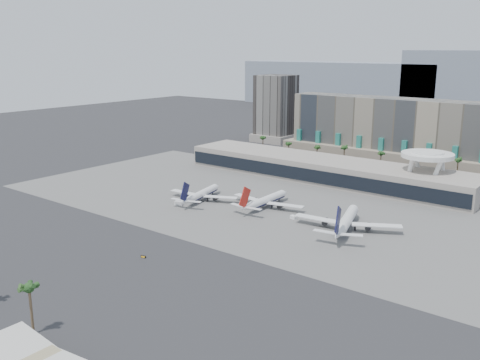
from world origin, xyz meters
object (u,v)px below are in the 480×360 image
Objects in this scene: airliner_right at (346,221)px; service_vehicle_a at (179,203)px; service_vehicle_b at (294,217)px; taxiway_sign at (143,257)px; airliner_left at (202,194)px; airliner_centre at (266,200)px.

service_vehicle_a is at bearing 174.81° from airliner_right.
taxiway_sign is at bearing -87.38° from service_vehicle_b.
airliner_left is at bearing -159.63° from service_vehicle_b.
service_vehicle_b is (54.38, 15.73, -0.21)m from service_vehicle_a.
airliner_left is at bearing 59.73° from service_vehicle_a.
airliner_centre is 41.30m from service_vehicle_a.
airliner_left is 32.86m from airliner_centre.
taxiway_sign is (33.01, -67.73, -2.84)m from airliner_left.
service_vehicle_a is at bearing -148.60° from airliner_centre.
service_vehicle_b is 73.01m from taxiway_sign.
service_vehicle_a is 65.85m from taxiway_sign.
airliner_right is at bearing 42.59° from taxiway_sign.
service_vehicle_a is 56.60m from service_vehicle_b.
taxiway_sign is at bearing -138.00° from airliner_right.
airliner_centre is at bearing 16.77° from service_vehicle_a.
service_vehicle_a reaches higher than taxiway_sign.
service_vehicle_a is at bearing -146.84° from service_vehicle_b.
airliner_left is 51.32m from service_vehicle_b.
airliner_right is 83.52m from taxiway_sign.
airliner_left reaches higher than service_vehicle_b.
airliner_right reaches higher than service_vehicle_b.
airliner_left is 76.13m from airliner_right.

